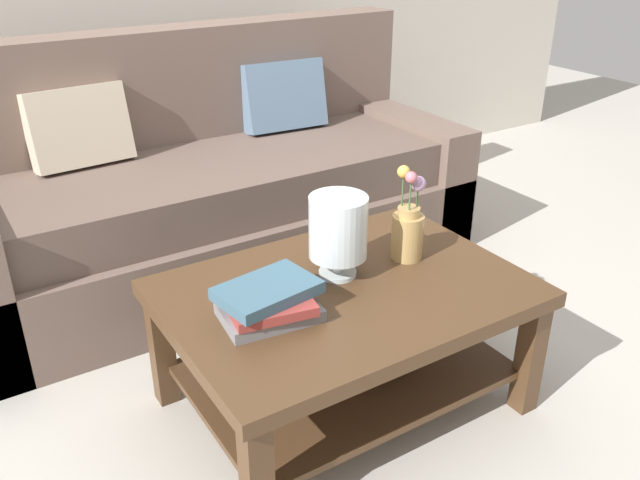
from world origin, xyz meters
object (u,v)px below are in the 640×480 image
object	(u,v)px
coffee_table	(347,321)
glass_hurricane_vase	(338,229)
book_stack_main	(268,301)
couch	(213,193)
flower_pitcher	(408,228)

from	to	relation	value
coffee_table	glass_hurricane_vase	distance (m)	0.31
coffee_table	book_stack_main	bearing A→B (deg)	-175.10
coffee_table	couch	bearing A→B (deg)	87.53
couch	glass_hurricane_vase	distance (m)	1.11
coffee_table	flower_pitcher	xyz separation A→B (m)	(0.28, 0.05, 0.24)
coffee_table	flower_pitcher	bearing A→B (deg)	10.85
glass_hurricane_vase	couch	bearing A→B (deg)	87.95
coffee_table	flower_pitcher	size ratio (longest dim) A/B	3.44
glass_hurricane_vase	flower_pitcher	distance (m)	0.27
book_stack_main	flower_pitcher	distance (m)	0.58
coffee_table	glass_hurricane_vase	size ratio (longest dim) A/B	4.10
coffee_table	flower_pitcher	distance (m)	0.37
coffee_table	book_stack_main	xyz separation A→B (m)	(-0.30, -0.03, 0.18)
book_stack_main	couch	bearing A→B (deg)	73.70
book_stack_main	coffee_table	bearing A→B (deg)	4.90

